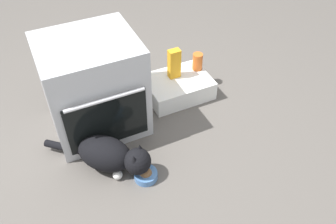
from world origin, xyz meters
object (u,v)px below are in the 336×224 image
Objects in this scene: oven at (94,86)px; cat at (111,155)px; food_bowl at (146,175)px; juice_carton at (174,64)px; pantry_cabinet at (178,87)px; sauce_jar at (198,62)px.

cat is at bearing -96.69° from oven.
food_bowl is at bearing -0.00° from cat.
cat is 0.90m from juice_carton.
oven is 4.63× the size of food_bowl.
juice_carton is at bearing 52.49° from food_bowl.
cat is (-0.72, -0.49, 0.05)m from pantry_cabinet.
food_bowl is at bearing -127.51° from juice_carton.
juice_carton is (0.65, 0.10, -0.07)m from oven.
juice_carton is at bearing 82.20° from cat.
cat is 2.44× the size of juice_carton.
sauce_jar reaches higher than cat.
sauce_jar is (0.21, 0.01, -0.05)m from juice_carton.
oven reaches higher than pantry_cabinet.
oven is at bearing 100.67° from food_bowl.
food_bowl is at bearing -79.33° from oven.
food_bowl is 0.62× the size of juice_carton.
sauce_jar is at bearing 75.68° from cat.
pantry_cabinet is 0.20m from juice_carton.
cat is at bearing -142.66° from juice_carton.
pantry_cabinet is 0.26m from sauce_jar.
juice_carton is at bearing 103.69° from pantry_cabinet.
oven reaches higher than cat.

